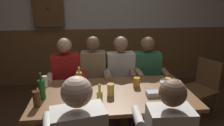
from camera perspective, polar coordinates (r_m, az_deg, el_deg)
back_wall_wainscot at (r=4.44m, az=-3.03°, el=2.09°), size 6.79×0.12×1.15m
dining_table at (r=2.39m, az=0.36°, el=-10.33°), size 1.76×0.92×0.74m
person_0 at (r=3.01m, az=-12.38°, el=-3.83°), size 0.56×0.57×1.23m
person_1 at (r=2.99m, az=-5.08°, el=-3.69°), size 0.50×0.52×1.25m
person_2 at (r=3.02m, az=2.55°, el=-3.44°), size 0.54×0.53×1.24m
person_3 at (r=3.11m, az=9.60°, el=-3.11°), size 0.56×0.53×1.22m
chair_empty_near_right at (r=3.41m, az=23.39°, el=-6.06°), size 0.58×0.58×0.88m
condiment_caddy at (r=2.32m, az=11.20°, el=-8.24°), size 0.14×0.10×0.05m
plate_0 at (r=2.71m, az=15.82°, el=-5.08°), size 0.27×0.27×0.01m
bottle_0 at (r=2.00m, az=-3.40°, el=-9.92°), size 0.06×0.06×0.25m
bottle_1 at (r=2.30m, az=-18.72°, el=-6.75°), size 0.07×0.07×0.29m
bottle_2 at (r=2.57m, az=-8.94°, el=-4.03°), size 0.07×0.07×0.22m
pint_glass_0 at (r=2.50m, az=6.80°, el=-5.24°), size 0.08×0.08×0.11m
pint_glass_1 at (r=2.51m, az=15.03°, el=-5.43°), size 0.07×0.07×0.13m
pint_glass_2 at (r=2.61m, az=-17.91°, el=-4.78°), size 0.06×0.06×0.13m
pint_glass_3 at (r=2.27m, az=-0.35°, el=-7.31°), size 0.08×0.08×0.13m
pint_glass_4 at (r=2.14m, az=16.89°, el=-10.14°), size 0.08×0.08×0.10m
pint_glass_5 at (r=2.18m, az=-20.00°, el=-9.19°), size 0.07×0.07×0.16m
pint_glass_6 at (r=2.09m, az=-11.66°, el=-9.66°), size 0.08×0.08×0.15m
wall_dart_cabinet at (r=4.21m, az=-17.11°, el=14.30°), size 0.56×0.15×0.70m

